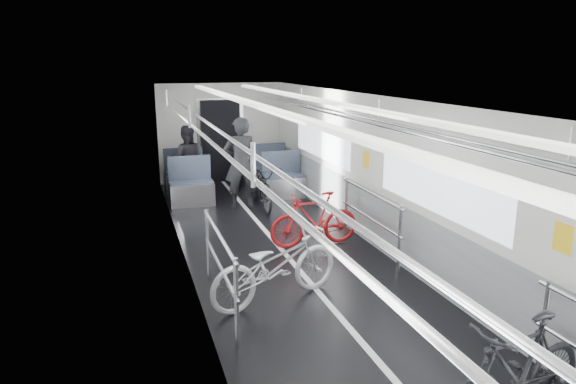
{
  "coord_description": "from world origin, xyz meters",
  "views": [
    {
      "loc": [
        -2.24,
        -5.42,
        2.9
      ],
      "look_at": [
        0.0,
        1.57,
        1.03
      ],
      "focal_mm": 32.0,
      "sensor_mm": 36.0,
      "label": 1
    }
  ],
  "objects_px": {
    "bike_left_far": "(275,265)",
    "bike_right_far": "(314,219)",
    "bike_right_near": "(516,372)",
    "bike_aisle": "(262,186)",
    "person_standing": "(241,163)",
    "person_seated": "(187,160)"
  },
  "relations": [
    {
      "from": "bike_right_far",
      "to": "person_standing",
      "type": "relative_size",
      "value": 0.8
    },
    {
      "from": "bike_aisle",
      "to": "person_seated",
      "type": "height_order",
      "value": "person_seated"
    },
    {
      "from": "bike_aisle",
      "to": "person_standing",
      "type": "distance_m",
      "value": 0.63
    },
    {
      "from": "bike_left_far",
      "to": "person_standing",
      "type": "distance_m",
      "value": 4.33
    },
    {
      "from": "bike_aisle",
      "to": "person_standing",
      "type": "height_order",
      "value": "person_standing"
    },
    {
      "from": "person_standing",
      "to": "bike_aisle",
      "type": "bearing_deg",
      "value": 169.31
    },
    {
      "from": "person_standing",
      "to": "bike_left_far",
      "type": "bearing_deg",
      "value": 86.11
    },
    {
      "from": "bike_aisle",
      "to": "bike_right_near",
      "type": "bearing_deg",
      "value": -86.0
    },
    {
      "from": "person_standing",
      "to": "person_seated",
      "type": "relative_size",
      "value": 1.19
    },
    {
      "from": "bike_right_far",
      "to": "bike_aisle",
      "type": "bearing_deg",
      "value": -175.07
    },
    {
      "from": "bike_right_near",
      "to": "bike_aisle",
      "type": "relative_size",
      "value": 0.92
    },
    {
      "from": "person_standing",
      "to": "person_seated",
      "type": "distance_m",
      "value": 1.72
    },
    {
      "from": "bike_left_far",
      "to": "bike_aisle",
      "type": "distance_m",
      "value": 4.28
    },
    {
      "from": "bike_left_far",
      "to": "person_seated",
      "type": "distance_m",
      "value": 5.76
    },
    {
      "from": "bike_left_far",
      "to": "person_seated",
      "type": "height_order",
      "value": "person_seated"
    },
    {
      "from": "bike_right_near",
      "to": "person_seated",
      "type": "height_order",
      "value": "person_seated"
    },
    {
      "from": "person_seated",
      "to": "bike_left_far",
      "type": "bearing_deg",
      "value": 106.27
    },
    {
      "from": "bike_right_near",
      "to": "person_standing",
      "type": "xyz_separation_m",
      "value": [
        -0.68,
        7.01,
        0.45
      ]
    },
    {
      "from": "bike_right_near",
      "to": "person_seated",
      "type": "distance_m",
      "value": 8.62
    },
    {
      "from": "person_standing",
      "to": "bike_right_near",
      "type": "bearing_deg",
      "value": 98.79
    },
    {
      "from": "bike_left_far",
      "to": "bike_right_far",
      "type": "relative_size",
      "value": 1.22
    },
    {
      "from": "bike_right_far",
      "to": "bike_right_near",
      "type": "bearing_deg",
      "value": 0.85
    }
  ]
}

